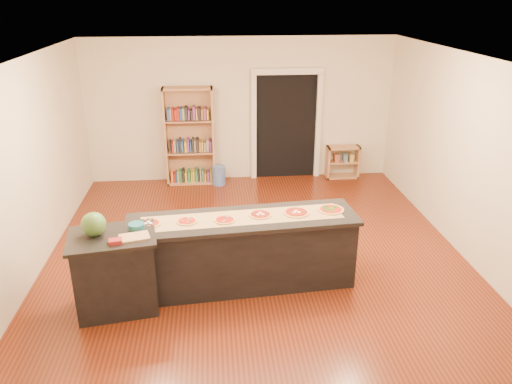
{
  "coord_description": "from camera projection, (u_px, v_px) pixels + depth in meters",
  "views": [
    {
      "loc": [
        -0.58,
        -6.17,
        3.6
      ],
      "look_at": [
        0.0,
        0.2,
        1.0
      ],
      "focal_mm": 35.0,
      "sensor_mm": 36.0,
      "label": 1
    }
  ],
  "objects": [
    {
      "name": "package_teal",
      "position": [
        136.0,
        226.0,
        5.87
      ],
      "size": [
        0.19,
        0.19,
        0.07
      ],
      "primitive_type": "cylinder",
      "color": "#195966",
      "rests_on": "side_counter"
    },
    {
      "name": "side_counter",
      "position": [
        116.0,
        272.0,
        5.91
      ],
      "size": [
        0.99,
        0.72,
        0.98
      ],
      "rotation": [
        0.0,
        0.0,
        0.16
      ],
      "color": "black",
      "rests_on": "ground"
    },
    {
      "name": "waste_bin",
      "position": [
        219.0,
        175.0,
        9.86
      ],
      "size": [
        0.26,
        0.26,
        0.38
      ],
      "primitive_type": "cylinder",
      "color": "#5271B8",
      "rests_on": "ground"
    },
    {
      "name": "package_red",
      "position": [
        115.0,
        242.0,
        5.53
      ],
      "size": [
        0.16,
        0.13,
        0.05
      ],
      "primitive_type": "cube",
      "rotation": [
        0.0,
        0.0,
        0.2
      ],
      "color": "maroon",
      "rests_on": "side_counter"
    },
    {
      "name": "kraft_paper",
      "position": [
        243.0,
        218.0,
        6.23
      ],
      "size": [
        2.54,
        0.66,
        0.0
      ],
      "primitive_type": "cube",
      "rotation": [
        0.0,
        0.0,
        0.08
      ],
      "color": "tan",
      "rests_on": "kitchen_island"
    },
    {
      "name": "room",
      "position": [
        257.0,
        170.0,
        6.57
      ],
      "size": [
        6.0,
        7.0,
        2.8
      ],
      "color": "#EBE2C6",
      "rests_on": "ground"
    },
    {
      "name": "pizza_f",
      "position": [
        331.0,
        209.0,
        6.43
      ],
      "size": [
        0.33,
        0.33,
        0.02
      ],
      "color": "#DDA955",
      "rests_on": "kitchen_island"
    },
    {
      "name": "pizza_a",
      "position": [
        148.0,
        223.0,
        6.05
      ],
      "size": [
        0.32,
        0.32,
        0.02
      ],
      "color": "#DDA955",
      "rests_on": "kitchen_island"
    },
    {
      "name": "low_shelf",
      "position": [
        342.0,
        162.0,
        10.19
      ],
      "size": [
        0.66,
        0.28,
        0.66
      ],
      "primitive_type": "cube",
      "color": "tan",
      "rests_on": "ground"
    },
    {
      "name": "cutting_board",
      "position": [
        134.0,
        237.0,
        5.67
      ],
      "size": [
        0.38,
        0.3,
        0.02
      ],
      "primitive_type": "cube",
      "rotation": [
        0.0,
        0.0,
        0.26
      ],
      "color": "tan",
      "rests_on": "side_counter"
    },
    {
      "name": "doorway",
      "position": [
        286.0,
        120.0,
        9.91
      ],
      "size": [
        1.4,
        0.09,
        2.21
      ],
      "color": "black",
      "rests_on": "room"
    },
    {
      "name": "pizza_b",
      "position": [
        187.0,
        221.0,
        6.11
      ],
      "size": [
        0.27,
        0.27,
        0.02
      ],
      "color": "#DDA955",
      "rests_on": "kitchen_island"
    },
    {
      "name": "kitchen_island",
      "position": [
        243.0,
        251.0,
        6.4
      ],
      "size": [
        2.89,
        0.78,
        0.95
      ],
      "rotation": [
        0.0,
        0.0,
        0.08
      ],
      "color": "black",
      "rests_on": "ground"
    },
    {
      "name": "pizza_d",
      "position": [
        260.0,
        214.0,
        6.29
      ],
      "size": [
        0.31,
        0.31,
        0.02
      ],
      "color": "#DDA955",
      "rests_on": "kitchen_island"
    },
    {
      "name": "pizza_e",
      "position": [
        296.0,
        212.0,
        6.35
      ],
      "size": [
        0.32,
        0.32,
        0.02
      ],
      "color": "#DDA955",
      "rests_on": "kitchen_island"
    },
    {
      "name": "bookshelf",
      "position": [
        190.0,
        137.0,
        9.68
      ],
      "size": [
        0.95,
        0.34,
        1.9
      ],
      "primitive_type": "cube",
      "color": "tan",
      "rests_on": "ground"
    },
    {
      "name": "watermelon",
      "position": [
        94.0,
        224.0,
        5.68
      ],
      "size": [
        0.28,
        0.28,
        0.28
      ],
      "primitive_type": "sphere",
      "color": "#144214",
      "rests_on": "side_counter"
    },
    {
      "name": "pizza_c",
      "position": [
        225.0,
        220.0,
        6.14
      ],
      "size": [
        0.27,
        0.27,
        0.02
      ],
      "color": "#DDA955",
      "rests_on": "kitchen_island"
    }
  ]
}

